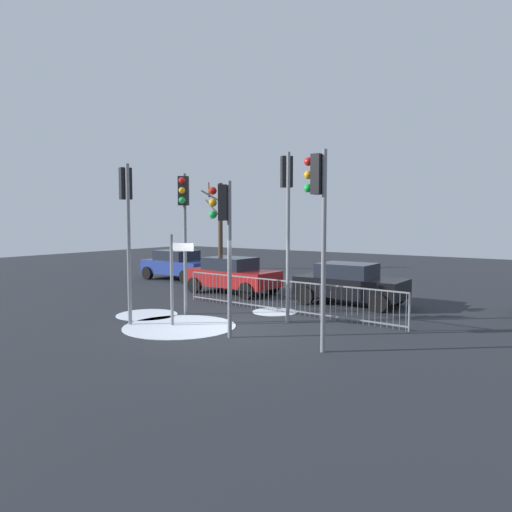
{
  "coord_description": "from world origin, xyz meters",
  "views": [
    {
      "loc": [
        8.21,
        -10.58,
        3.06
      ],
      "look_at": [
        -0.56,
        2.03,
        1.88
      ],
      "focal_mm": 34.44,
      "sensor_mm": 36.0,
      "label": 1
    }
  ],
  "objects_px": {
    "car_red_trailing": "(232,275)",
    "traffic_light_mid_right": "(184,212)",
    "traffic_light_mid_left": "(319,205)",
    "bare_tree_left": "(220,223)",
    "traffic_light_foreground_right": "(126,208)",
    "car_black_near": "(350,283)",
    "car_blue_mid": "(178,264)",
    "traffic_light_rear_right": "(223,223)",
    "direction_sign_post": "(174,274)",
    "traffic_light_foreground_left": "(287,199)"
  },
  "relations": [
    {
      "from": "traffic_light_mid_left",
      "to": "traffic_light_foreground_right",
      "type": "distance_m",
      "value": 5.91
    },
    {
      "from": "car_blue_mid",
      "to": "bare_tree_left",
      "type": "height_order",
      "value": "bare_tree_left"
    },
    {
      "from": "car_red_trailing",
      "to": "traffic_light_foreground_left",
      "type": "bearing_deg",
      "value": -34.44
    },
    {
      "from": "traffic_light_mid_left",
      "to": "traffic_light_foreground_left",
      "type": "bearing_deg",
      "value": 45.09
    },
    {
      "from": "traffic_light_mid_left",
      "to": "traffic_light_mid_right",
      "type": "distance_m",
      "value": 5.61
    },
    {
      "from": "traffic_light_mid_right",
      "to": "car_red_trailing",
      "type": "distance_m",
      "value": 5.35
    },
    {
      "from": "traffic_light_mid_right",
      "to": "car_blue_mid",
      "type": "height_order",
      "value": "traffic_light_mid_right"
    },
    {
      "from": "traffic_light_mid_left",
      "to": "traffic_light_mid_right",
      "type": "bearing_deg",
      "value": 76.89
    },
    {
      "from": "car_black_near",
      "to": "bare_tree_left",
      "type": "bearing_deg",
      "value": 149.33
    },
    {
      "from": "traffic_light_rear_right",
      "to": "bare_tree_left",
      "type": "bearing_deg",
      "value": 5.35
    },
    {
      "from": "traffic_light_rear_right",
      "to": "car_black_near",
      "type": "xyz_separation_m",
      "value": [
        0.64,
        6.35,
        -2.17
      ]
    },
    {
      "from": "traffic_light_mid_left",
      "to": "traffic_light_rear_right",
      "type": "height_order",
      "value": "traffic_light_mid_left"
    },
    {
      "from": "traffic_light_foreground_left",
      "to": "car_blue_mid",
      "type": "xyz_separation_m",
      "value": [
        -9.67,
        5.49,
        -2.86
      ]
    },
    {
      "from": "traffic_light_foreground_right",
      "to": "direction_sign_post",
      "type": "relative_size",
      "value": 1.76
    },
    {
      "from": "traffic_light_mid_left",
      "to": "car_blue_mid",
      "type": "height_order",
      "value": "traffic_light_mid_left"
    },
    {
      "from": "bare_tree_left",
      "to": "traffic_light_mid_right",
      "type": "bearing_deg",
      "value": -55.53
    },
    {
      "from": "car_blue_mid",
      "to": "car_black_near",
      "type": "bearing_deg",
      "value": -6.95
    },
    {
      "from": "car_black_near",
      "to": "car_blue_mid",
      "type": "xyz_separation_m",
      "value": [
        -10.01,
        1.73,
        0.0
      ]
    },
    {
      "from": "traffic_light_mid_left",
      "to": "car_red_trailing",
      "type": "distance_m",
      "value": 9.48
    },
    {
      "from": "traffic_light_mid_right",
      "to": "car_red_trailing",
      "type": "bearing_deg",
      "value": -103.86
    },
    {
      "from": "direction_sign_post",
      "to": "car_blue_mid",
      "type": "relative_size",
      "value": 0.67
    },
    {
      "from": "traffic_light_rear_right",
      "to": "car_red_trailing",
      "type": "relative_size",
      "value": 1.04
    },
    {
      "from": "car_blue_mid",
      "to": "car_red_trailing",
      "type": "bearing_deg",
      "value": -19.13
    },
    {
      "from": "traffic_light_mid_left",
      "to": "car_blue_mid",
      "type": "relative_size",
      "value": 1.19
    },
    {
      "from": "traffic_light_foreground_right",
      "to": "car_black_near",
      "type": "relative_size",
      "value": 1.21
    },
    {
      "from": "car_black_near",
      "to": "car_red_trailing",
      "type": "relative_size",
      "value": 0.98
    },
    {
      "from": "car_black_near",
      "to": "traffic_light_rear_right",
      "type": "bearing_deg",
      "value": -95.72
    },
    {
      "from": "traffic_light_foreground_left",
      "to": "traffic_light_mid_right",
      "type": "height_order",
      "value": "traffic_light_foreground_left"
    },
    {
      "from": "traffic_light_foreground_right",
      "to": "direction_sign_post",
      "type": "xyz_separation_m",
      "value": [
        1.28,
        0.58,
        -1.89
      ]
    },
    {
      "from": "traffic_light_mid_right",
      "to": "traffic_light_rear_right",
      "type": "height_order",
      "value": "traffic_light_mid_right"
    },
    {
      "from": "traffic_light_mid_left",
      "to": "car_black_near",
      "type": "relative_size",
      "value": 1.21
    },
    {
      "from": "traffic_light_foreground_left",
      "to": "direction_sign_post",
      "type": "bearing_deg",
      "value": 175.79
    },
    {
      "from": "traffic_light_mid_right",
      "to": "direction_sign_post",
      "type": "relative_size",
      "value": 1.71
    },
    {
      "from": "traffic_light_foreground_left",
      "to": "traffic_light_foreground_right",
      "type": "distance_m",
      "value": 4.63
    },
    {
      "from": "car_red_trailing",
      "to": "car_blue_mid",
      "type": "xyz_separation_m",
      "value": [
        -4.96,
        2.0,
        0.0
      ]
    },
    {
      "from": "car_black_near",
      "to": "bare_tree_left",
      "type": "height_order",
      "value": "bare_tree_left"
    },
    {
      "from": "traffic_light_mid_right",
      "to": "direction_sign_post",
      "type": "distance_m",
      "value": 2.38
    },
    {
      "from": "direction_sign_post",
      "to": "bare_tree_left",
      "type": "distance_m",
      "value": 15.61
    },
    {
      "from": "traffic_light_foreground_left",
      "to": "traffic_light_foreground_right",
      "type": "xyz_separation_m",
      "value": [
        -3.61,
        -2.88,
        -0.26
      ]
    },
    {
      "from": "car_black_near",
      "to": "car_blue_mid",
      "type": "bearing_deg",
      "value": 170.27
    },
    {
      "from": "bare_tree_left",
      "to": "traffic_light_foreground_right",
      "type": "bearing_deg",
      "value": -60.93
    },
    {
      "from": "traffic_light_foreground_right",
      "to": "car_blue_mid",
      "type": "relative_size",
      "value": 1.19
    },
    {
      "from": "direction_sign_post",
      "to": "car_black_near",
      "type": "distance_m",
      "value": 6.67
    },
    {
      "from": "traffic_light_mid_right",
      "to": "traffic_light_mid_left",
      "type": "bearing_deg",
      "value": 132.81
    },
    {
      "from": "car_red_trailing",
      "to": "traffic_light_mid_right",
      "type": "bearing_deg",
      "value": -68.8
    },
    {
      "from": "traffic_light_mid_left",
      "to": "bare_tree_left",
      "type": "height_order",
      "value": "bare_tree_left"
    },
    {
      "from": "traffic_light_mid_left",
      "to": "traffic_light_mid_right",
      "type": "xyz_separation_m",
      "value": [
        -5.44,
        1.38,
        -0.1
      ]
    },
    {
      "from": "direction_sign_post",
      "to": "traffic_light_mid_left",
      "type": "bearing_deg",
      "value": -10.06
    },
    {
      "from": "traffic_light_rear_right",
      "to": "car_black_near",
      "type": "height_order",
      "value": "traffic_light_rear_right"
    },
    {
      "from": "traffic_light_foreground_right",
      "to": "car_black_near",
      "type": "xyz_separation_m",
      "value": [
        3.96,
        6.65,
        -2.6
      ]
    }
  ]
}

